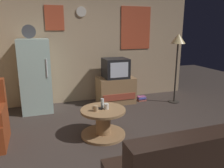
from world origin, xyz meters
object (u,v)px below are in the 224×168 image
(book_stack, at_px, (141,98))
(tv_stand, at_px, (116,90))
(crt_tv, at_px, (116,68))
(wine_glass, at_px, (102,103))
(mug_ceramic_white, at_px, (106,106))
(mug_ceramic_tan, at_px, (96,108))
(fridge, at_px, (35,76))
(remote_control, at_px, (98,108))
(coffee_table, at_px, (103,122))
(standing_lamp, at_px, (178,44))

(book_stack, bearing_deg, tv_stand, 175.14)
(crt_tv, xyz_separation_m, wine_glass, (-0.73, -1.42, -0.29))
(mug_ceramic_white, bearing_deg, wine_glass, 116.71)
(mug_ceramic_white, height_order, book_stack, mug_ceramic_white)
(mug_ceramic_white, relative_size, book_stack, 0.44)
(mug_ceramic_white, bearing_deg, mug_ceramic_tan, -169.14)
(tv_stand, bearing_deg, mug_ceramic_white, -114.81)
(fridge, distance_m, wine_glass, 1.78)
(fridge, bearing_deg, crt_tv, -1.33)
(book_stack, bearing_deg, mug_ceramic_tan, -135.70)
(remote_control, relative_size, book_stack, 0.73)
(coffee_table, relative_size, mug_ceramic_white, 8.00)
(remote_control, bearing_deg, mug_ceramic_tan, -91.44)
(wine_glass, relative_size, book_stack, 0.73)
(crt_tv, bearing_deg, mug_ceramic_tan, -119.50)
(fridge, bearing_deg, wine_glass, -55.50)
(mug_ceramic_tan, relative_size, book_stack, 0.44)
(fridge, distance_m, mug_ceramic_white, 1.88)
(mug_ceramic_tan, xyz_separation_m, remote_control, (0.05, 0.08, -0.03))
(coffee_table, relative_size, remote_control, 4.80)
(standing_lamp, relative_size, mug_ceramic_tan, 17.67)
(fridge, distance_m, tv_stand, 1.80)
(wine_glass, xyz_separation_m, remote_control, (-0.09, -0.04, -0.06))
(wine_glass, relative_size, mug_ceramic_white, 1.67)
(tv_stand, xyz_separation_m, wine_glass, (-0.74, -1.42, 0.23))
(coffee_table, height_order, mug_ceramic_tan, mug_ceramic_tan)
(remote_control, bearing_deg, mug_ceramic_white, 15.02)
(crt_tv, height_order, coffee_table, crt_tv)
(book_stack, bearing_deg, wine_glass, -135.36)
(standing_lamp, bearing_deg, wine_glass, -153.95)
(standing_lamp, bearing_deg, mug_ceramic_white, -151.57)
(mug_ceramic_tan, bearing_deg, book_stack, 44.30)
(remote_control, xyz_separation_m, book_stack, (1.47, 1.41, -0.41))
(fridge, height_order, coffee_table, fridge)
(standing_lamp, distance_m, mug_ceramic_tan, 2.62)
(coffee_table, xyz_separation_m, remote_control, (-0.08, 0.03, 0.24))
(remote_control, height_order, book_stack, remote_control)
(standing_lamp, xyz_separation_m, remote_control, (-2.15, -1.05, -0.89))
(coffee_table, bearing_deg, remote_control, 157.87)
(standing_lamp, xyz_separation_m, coffee_table, (-2.07, -1.08, -1.13))
(fridge, bearing_deg, tv_stand, -1.29)
(fridge, height_order, standing_lamp, fridge)
(crt_tv, xyz_separation_m, standing_lamp, (1.33, -0.41, 0.54))
(standing_lamp, relative_size, wine_glass, 10.60)
(mug_ceramic_white, distance_m, book_stack, 2.02)
(standing_lamp, bearing_deg, fridge, 171.64)
(coffee_table, height_order, remote_control, remote_control)
(fridge, distance_m, coffee_table, 1.90)
(book_stack, bearing_deg, mug_ceramic_white, -132.72)
(remote_control, distance_m, book_stack, 2.07)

